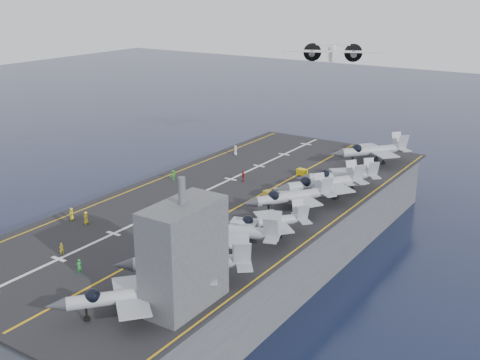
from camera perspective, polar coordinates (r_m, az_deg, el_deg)
The scene contains 29 objects.
ground at distance 103.20m, azimuth -1.23°, elevation -7.46°, with size 500.00×500.00×0.00m, color #142135.
hull at distance 101.14m, azimuth -1.25°, elevation -4.90°, with size 36.00×90.00×10.00m, color #56595E.
flight_deck at distance 99.21m, azimuth -1.27°, elevation -2.14°, with size 38.00×92.00×0.40m, color black.
foul_line at distance 97.56m, azimuth 0.18°, elevation -2.36°, with size 0.35×90.00×0.02m, color gold.
landing_centerline at distance 102.46m, azimuth -4.04°, elevation -1.38°, with size 0.50×90.00×0.02m, color silver.
deck_edge_port at distance 109.15m, azimuth -8.65°, elevation -0.30°, with size 0.25×90.00×0.02m, color gold.
deck_edge_stbd at distance 90.63m, azimuth 8.44°, elevation -4.23°, with size 0.25×90.00×0.02m, color gold.
island_superstructure at distance 65.71m, azimuth -5.37°, elevation -5.97°, with size 5.00×10.00×15.00m, color #56595E, non-canonical shape.
fighter_jet_0 at distance 66.71m, azimuth -11.01°, elevation -10.68°, with size 16.50×16.99×4.95m, color #969FA7, non-canonical shape.
fighter_jet_1 at distance 72.16m, azimuth -4.60°, elevation -7.71°, with size 19.68×18.70×5.70m, color #949CA4, non-canonical shape.
fighter_jet_2 at distance 81.07m, azimuth -0.87°, elevation -4.72°, with size 18.23×14.94×5.45m, color #9FA6AE, non-canonical shape.
fighter_jet_3 at distance 85.03m, azimuth 2.68°, elevation -3.90°, with size 15.58×16.06×4.68m, color #9BA3AA, non-canonical shape.
fighter_jet_4 at distance 94.39m, azimuth 5.01°, elevation -1.48°, with size 16.67×18.10×5.23m, color gray, non-canonical shape.
fighter_jet_5 at distance 100.61m, azimuth 8.00°, elevation -0.22°, with size 18.15×19.38×5.60m, color #A1A9B3, non-canonical shape.
fighter_jet_6 at distance 105.75m, azimuth 9.68°, elevation 0.45°, with size 17.05×16.81×4.99m, color gray, non-canonical shape.
fighter_jet_8 at distance 122.01m, azimuth 12.52°, elevation 2.83°, with size 18.70×19.45×5.65m, color gray, non-canonical shape.
tow_cart_a at distance 78.79m, azimuth -8.30°, elevation -7.31°, with size 2.25×1.61×1.26m, color yellow, non-canonical shape.
tow_cart_b at distance 100.31m, azimuth 2.83°, elevation -1.42°, with size 2.44×2.00×1.26m, color gold, non-canonical shape.
tow_cart_c at distance 113.24m, azimuth 5.90°, elevation 0.78°, with size 2.01×1.50×1.09m, color yellow, non-canonical shape.
crew_0 at distance 94.60m, azimuth -15.67°, elevation -3.13°, with size 1.40×1.22×1.96m, color gold.
crew_1 at distance 83.40m, azimuth -16.57°, elevation -6.27°, with size 0.87×1.11×1.65m, color yellow.
crew_2 at distance 95.39m, azimuth -7.29°, elevation -2.42°, with size 1.24×1.33×1.84m, color #268C33.
crew_3 at distance 109.83m, azimuth -6.35°, elevation 0.44°, with size 1.10×1.35×1.94m, color #1D9123.
crew_4 at distance 108.71m, azimuth 0.30°, elevation 0.40°, with size 1.48×1.31×2.06m, color #B42531.
crew_5 at distance 125.43m, azimuth -0.43°, elevation 2.83°, with size 1.35×1.44×2.00m, color silver.
crew_6 at distance 77.50m, azimuth -15.01°, elevation -7.93°, with size 1.05×1.34×1.98m, color #268C33.
crew_7 at distance 92.89m, azimuth -5.36°, elevation -2.86°, with size 0.91×1.29×2.07m, color #B21919.
transport_plane at distance 150.41m, azimuth 8.76°, elevation 11.41°, with size 29.20×25.39×5.78m, color silver, non-canonical shape.
crew_8 at distance 92.62m, azimuth -14.40°, elevation -3.48°, with size 1.40×1.22×1.96m, color gold.
Camera 1 is at (52.85, -76.51, 44.77)m, focal length 45.00 mm.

